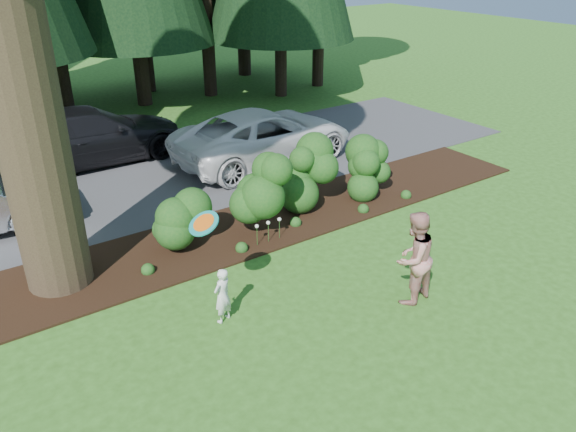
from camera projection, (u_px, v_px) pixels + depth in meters
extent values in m
plane|color=#2C5618|center=(347.00, 287.00, 11.12)|extent=(80.00, 80.00, 0.00)
cube|color=black|center=(260.00, 225.00, 13.50)|extent=(16.00, 2.50, 0.05)
cube|color=#38383A|center=(183.00, 171.00, 16.64)|extent=(22.00, 6.00, 0.03)
sphere|color=#184B17|center=(182.00, 224.00, 12.16)|extent=(1.08, 1.08, 1.08)
cylinder|color=black|center=(184.00, 244.00, 12.39)|extent=(0.08, 0.08, 0.30)
sphere|color=#184B17|center=(257.00, 196.00, 12.81)|extent=(1.35, 1.35, 1.35)
cylinder|color=black|center=(258.00, 226.00, 13.16)|extent=(0.08, 0.08, 0.30)
sphere|color=#184B17|center=(312.00, 179.00, 14.00)|extent=(1.26, 1.26, 1.26)
cylinder|color=black|center=(312.00, 203.00, 14.30)|extent=(0.08, 0.08, 0.30)
sphere|color=#184B17|center=(371.00, 170.00, 14.83)|extent=(1.17, 1.17, 1.17)
cylinder|color=black|center=(370.00, 190.00, 15.08)|extent=(0.08, 0.08, 0.30)
cylinder|color=#184B17|center=(257.00, 237.00, 12.47)|extent=(0.01, 0.01, 0.50)
sphere|color=white|center=(257.00, 226.00, 12.35)|extent=(0.09, 0.09, 0.09)
cylinder|color=#184B17|center=(268.00, 233.00, 12.62)|extent=(0.01, 0.01, 0.50)
sphere|color=white|center=(268.00, 223.00, 12.50)|extent=(0.09, 0.09, 0.09)
cylinder|color=#184B17|center=(279.00, 230.00, 12.78)|extent=(0.01, 0.01, 0.50)
sphere|color=white|center=(279.00, 219.00, 12.66)|extent=(0.09, 0.09, 0.09)
cylinder|color=black|center=(67.00, 1.00, 18.61)|extent=(0.50, 0.50, 8.75)
imported|color=silver|center=(264.00, 136.00, 17.09)|extent=(5.87, 2.98, 1.59)
imported|color=black|center=(89.00, 135.00, 16.96)|extent=(5.84, 2.43, 1.69)
imported|color=silver|center=(222.00, 295.00, 9.92)|extent=(0.46, 0.38, 1.07)
imported|color=#A51E16|center=(413.00, 258.00, 10.33)|extent=(0.98, 0.81, 1.84)
cylinder|color=#178281|center=(204.00, 223.00, 9.15)|extent=(0.50, 0.54, 0.31)
cylinder|color=orange|center=(204.00, 223.00, 9.15)|extent=(0.35, 0.38, 0.22)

